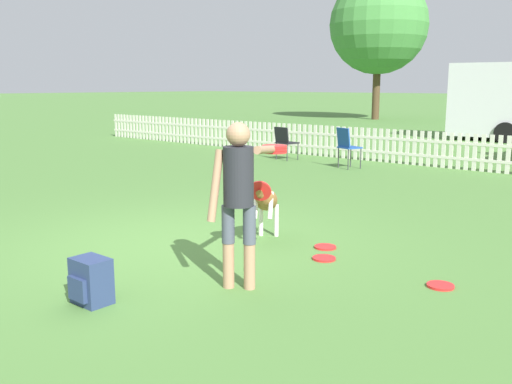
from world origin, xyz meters
The scene contains 11 objects.
ground_plane centered at (0.00, 0.00, 0.00)m, with size 240.00×240.00×0.00m, color #4C7A38.
handler_person centered at (1.54, -0.51, 0.97)m, with size 0.45×1.06×1.55m.
leaping_dog centered at (0.72, 0.83, 0.52)m, with size 0.67×0.97×0.82m.
frisbee_near_handler centered at (1.66, 0.71, 0.01)m, with size 0.26×0.26×0.02m.
frisbee_near_dog centered at (1.43, 1.09, 0.01)m, with size 0.26×0.26×0.02m.
frisbee_midfield centered at (2.99, 0.70, 0.01)m, with size 0.26×0.26×0.02m.
backpack_on_grass centered at (0.83, -1.68, 0.20)m, with size 0.33×0.28×0.41m.
picket_fence centered at (0.00, 8.34, 0.41)m, with size 25.43×0.04×0.82m.
folding_chair_blue_left centered at (-3.80, 7.08, 0.50)m, with size 0.52×0.53×0.84m.
folding_chair_center centered at (-1.81, 6.80, 0.56)m, with size 0.55×0.56×0.93m.
tree_left_grove centered at (-10.56, 24.03, 5.04)m, with size 5.25×5.25×7.68m.
Camera 1 is at (4.99, -4.34, 1.88)m, focal length 40.00 mm.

